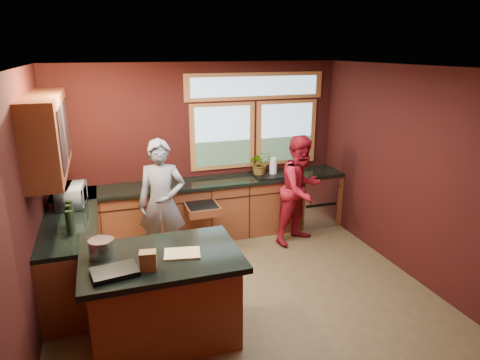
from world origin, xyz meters
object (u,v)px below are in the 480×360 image
cutting_board (182,254)px  stock_pot (102,248)px  island (164,297)px  person_grey (162,203)px  person_red (301,190)px

cutting_board → stock_pot: 0.78m
island → person_grey: 1.72m
stock_pot → island: bearing=-15.3°
person_grey → cutting_board: size_ratio=5.02×
person_red → person_grey: bearing=157.5°
person_grey → stock_pot: (-0.80, -1.51, 0.16)m
island → person_grey: person_grey is taller
island → cutting_board: cutting_board is taller
cutting_board → island: bearing=166.0°
person_red → cutting_board: size_ratio=4.79×
person_red → island: bearing=-167.8°
island → person_red: person_red is taller
stock_pot → person_grey: bearing=62.1°
island → stock_pot: stock_pot is taller
island → cutting_board: 0.52m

